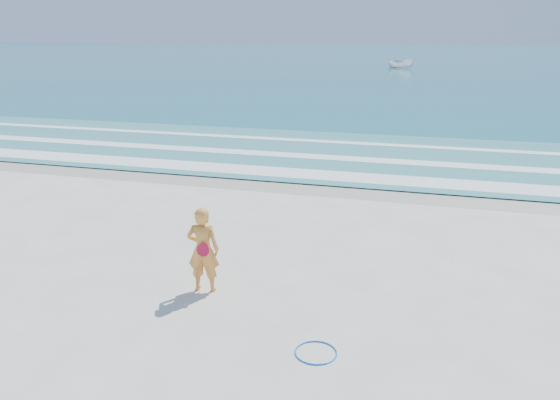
# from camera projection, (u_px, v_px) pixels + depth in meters

# --- Properties ---
(ground) EXTENTS (400.00, 400.00, 0.00)m
(ground) POSITION_uv_depth(u_px,v_px,m) (203.00, 307.00, 10.50)
(ground) COLOR silver
(ground) RESTS_ON ground
(wet_sand) EXTENTS (400.00, 2.40, 0.00)m
(wet_sand) POSITION_uv_depth(u_px,v_px,m) (307.00, 185.00, 18.77)
(wet_sand) COLOR #B2A893
(wet_sand) RESTS_ON ground
(ocean) EXTENTS (400.00, 190.00, 0.04)m
(ocean) POSITION_uv_depth(u_px,v_px,m) (417.00, 57.00, 106.99)
(ocean) COLOR #19727F
(ocean) RESTS_ON ground
(shallow) EXTENTS (400.00, 10.00, 0.01)m
(shallow) POSITION_uv_depth(u_px,v_px,m) (334.00, 154.00, 23.35)
(shallow) COLOR #59B7AD
(shallow) RESTS_ON ocean
(foam_near) EXTENTS (400.00, 1.40, 0.01)m
(foam_near) POSITION_uv_depth(u_px,v_px,m) (315.00, 174.00, 19.95)
(foam_near) COLOR white
(foam_near) RESTS_ON shallow
(foam_mid) EXTENTS (400.00, 0.90, 0.01)m
(foam_mid) POSITION_uv_depth(u_px,v_px,m) (330.00, 157.00, 22.61)
(foam_mid) COLOR white
(foam_mid) RESTS_ON shallow
(foam_far) EXTENTS (400.00, 0.60, 0.01)m
(foam_far) POSITION_uv_depth(u_px,v_px,m) (343.00, 142.00, 25.65)
(foam_far) COLOR white
(foam_far) RESTS_ON shallow
(hoop) EXTENTS (0.88, 0.88, 0.03)m
(hoop) POSITION_uv_depth(u_px,v_px,m) (316.00, 353.00, 9.00)
(hoop) COLOR blue
(hoop) RESTS_ON ground
(boat) EXTENTS (4.13, 2.52, 1.50)m
(boat) POSITION_uv_depth(u_px,v_px,m) (401.00, 63.00, 75.07)
(boat) COLOR silver
(boat) RESTS_ON ocean
(woman) EXTENTS (0.70, 0.52, 1.78)m
(woman) POSITION_uv_depth(u_px,v_px,m) (203.00, 250.00, 10.94)
(woman) COLOR orange
(woman) RESTS_ON ground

